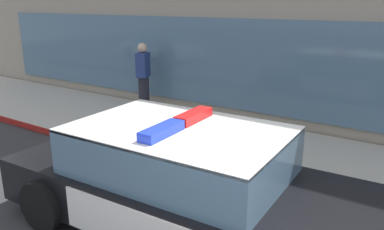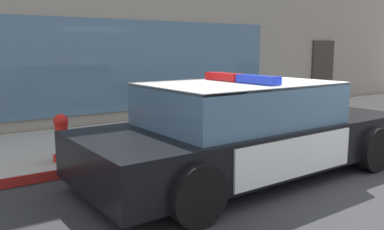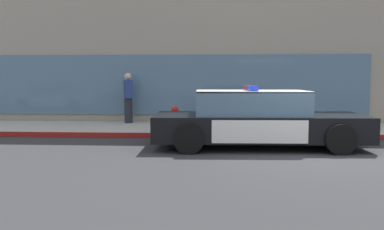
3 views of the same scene
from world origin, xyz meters
The scene contains 5 objects.
sidewalk centered at (0.00, 3.82, 0.07)m, with size 48.00×2.98×0.15m, color #B2ADA3.
curb_red_paint centered at (0.00, 2.32, 0.08)m, with size 28.80×0.04×0.14m, color maroon.
police_cruiser centered at (-1.27, 0.99, 0.68)m, with size 5.09×2.29×1.49m.
fire_hydrant centered at (-3.43, 2.72, 0.50)m, with size 0.34×0.39×0.73m.
pedestrian_on_sidewalk centered at (-5.25, 4.80, 1.01)m, with size 0.38×0.47×1.71m.
Camera 1 is at (1.20, -2.64, 2.86)m, focal length 35.99 mm.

